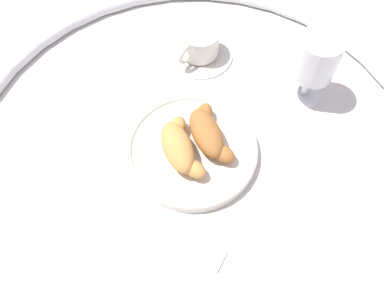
{
  "coord_description": "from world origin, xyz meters",
  "views": [
    {
      "loc": [
        0.31,
        -0.18,
        0.61
      ],
      "look_at": [
        0.01,
        -0.01,
        0.03
      ],
      "focal_mm": 37.59,
      "sensor_mm": 36.0,
      "label": 1
    }
  ],
  "objects_px": {
    "croissant_small": "(208,133)",
    "juice_glass_left": "(316,59)",
    "coffee_cup_near": "(199,46)",
    "pastry_plate": "(192,149)",
    "croissant_large": "(179,147)",
    "sugar_packet": "(207,255)"
  },
  "relations": [
    {
      "from": "juice_glass_left",
      "to": "sugar_packet",
      "type": "bearing_deg",
      "value": -61.6
    },
    {
      "from": "croissant_small",
      "to": "juice_glass_left",
      "type": "xyz_separation_m",
      "value": [
        -0.01,
        0.22,
        0.05
      ]
    },
    {
      "from": "juice_glass_left",
      "to": "pastry_plate",
      "type": "bearing_deg",
      "value": -88.42
    },
    {
      "from": "pastry_plate",
      "to": "juice_glass_left",
      "type": "relative_size",
      "value": 1.62
    },
    {
      "from": "croissant_large",
      "to": "juice_glass_left",
      "type": "relative_size",
      "value": 0.96
    },
    {
      "from": "croissant_small",
      "to": "coffee_cup_near",
      "type": "relative_size",
      "value": 0.99
    },
    {
      "from": "croissant_large",
      "to": "coffee_cup_near",
      "type": "relative_size",
      "value": 0.99
    },
    {
      "from": "croissant_large",
      "to": "coffee_cup_near",
      "type": "bearing_deg",
      "value": 141.46
    },
    {
      "from": "croissant_small",
      "to": "juice_glass_left",
      "type": "relative_size",
      "value": 0.96
    },
    {
      "from": "coffee_cup_near",
      "to": "croissant_small",
      "type": "bearing_deg",
      "value": -27.09
    },
    {
      "from": "juice_glass_left",
      "to": "croissant_small",
      "type": "bearing_deg",
      "value": -88.06
    },
    {
      "from": "pastry_plate",
      "to": "coffee_cup_near",
      "type": "relative_size",
      "value": 1.67
    },
    {
      "from": "croissant_large",
      "to": "sugar_packet",
      "type": "distance_m",
      "value": 0.18
    },
    {
      "from": "pastry_plate",
      "to": "juice_glass_left",
      "type": "xyz_separation_m",
      "value": [
        -0.01,
        0.25,
        0.08
      ]
    },
    {
      "from": "coffee_cup_near",
      "to": "juice_glass_left",
      "type": "relative_size",
      "value": 0.97
    },
    {
      "from": "coffee_cup_near",
      "to": "pastry_plate",
      "type": "bearing_deg",
      "value": -33.91
    },
    {
      "from": "pastry_plate",
      "to": "croissant_small",
      "type": "xyz_separation_m",
      "value": [
        0.0,
        0.03,
        0.03
      ]
    },
    {
      "from": "coffee_cup_near",
      "to": "juice_glass_left",
      "type": "height_order",
      "value": "juice_glass_left"
    },
    {
      "from": "pastry_plate",
      "to": "sugar_packet",
      "type": "distance_m",
      "value": 0.18
    },
    {
      "from": "pastry_plate",
      "to": "juice_glass_left",
      "type": "bearing_deg",
      "value": 91.58
    },
    {
      "from": "juice_glass_left",
      "to": "croissant_large",
      "type": "bearing_deg",
      "value": -88.44
    },
    {
      "from": "juice_glass_left",
      "to": "sugar_packet",
      "type": "height_order",
      "value": "juice_glass_left"
    }
  ]
}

